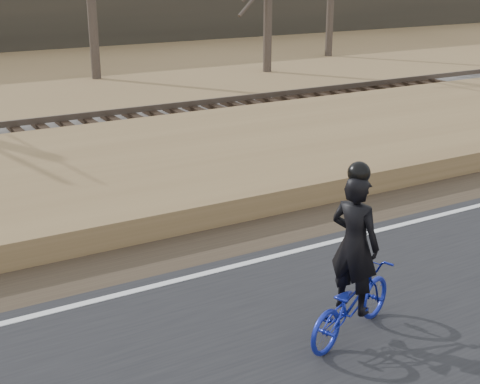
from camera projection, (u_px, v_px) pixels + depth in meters
cyclist at (352, 282)px, 7.91m from camera, size 1.77×1.11×2.20m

